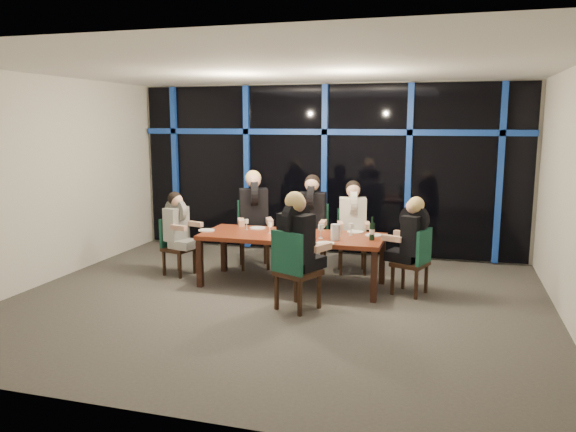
% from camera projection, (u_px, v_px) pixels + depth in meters
% --- Properties ---
extents(room, '(7.04, 7.00, 3.02)m').
position_uv_depth(room, '(275.00, 147.00, 7.03)').
color(room, '#4F4B46').
rests_on(room, ground).
extents(window_wall, '(6.86, 0.43, 2.94)m').
position_uv_depth(window_wall, '(326.00, 167.00, 9.88)').
color(window_wall, black).
rests_on(window_wall, ground).
extents(dining_table, '(2.60, 1.00, 0.75)m').
position_uv_depth(dining_table, '(292.00, 239.00, 8.01)').
color(dining_table, maroon).
rests_on(dining_table, ground).
extents(chair_far_left, '(0.66, 0.66, 1.07)m').
position_uv_depth(chair_far_left, '(254.00, 230.00, 9.11)').
color(chair_far_left, black).
rests_on(chair_far_left, ground).
extents(chair_far_mid, '(0.52, 0.52, 1.03)m').
position_uv_depth(chair_far_mid, '(312.00, 233.00, 8.99)').
color(chair_far_mid, black).
rests_on(chair_far_mid, ground).
extents(chair_far_right, '(0.55, 0.55, 0.98)m').
position_uv_depth(chair_far_right, '(352.00, 237.00, 8.82)').
color(chair_far_right, black).
rests_on(chair_far_right, ground).
extents(chair_end_left, '(0.50, 0.50, 0.88)m').
position_uv_depth(chair_end_left, '(175.00, 243.00, 8.65)').
color(chair_end_left, black).
rests_on(chair_end_left, ground).
extents(chair_end_right, '(0.55, 0.55, 0.92)m').
position_uv_depth(chair_end_right, '(416.00, 258.00, 7.59)').
color(chair_end_right, black).
rests_on(chair_end_right, ground).
extents(chair_near_mid, '(0.63, 0.63, 1.03)m').
position_uv_depth(chair_near_mid, '(293.00, 266.00, 6.94)').
color(chair_near_mid, black).
rests_on(chair_near_mid, ground).
extents(diner_far_left, '(0.68, 0.74, 1.04)m').
position_uv_depth(diner_far_left, '(254.00, 205.00, 8.95)').
color(diner_far_left, black).
rests_on(diner_far_left, ground).
extents(diner_far_mid, '(0.54, 0.66, 1.01)m').
position_uv_depth(diner_far_mid, '(312.00, 209.00, 8.84)').
color(diner_far_mid, black).
rests_on(diner_far_mid, ground).
extents(diner_far_right, '(0.56, 0.66, 0.96)m').
position_uv_depth(diner_far_right, '(353.00, 213.00, 8.67)').
color(diner_far_right, silver).
rests_on(diner_far_right, ground).
extents(diner_end_left, '(0.59, 0.51, 0.86)m').
position_uv_depth(diner_end_left, '(178.00, 221.00, 8.55)').
color(diner_end_left, black).
rests_on(diner_end_left, ground).
extents(diner_end_right, '(0.63, 0.56, 0.90)m').
position_uv_depth(diner_end_right, '(411.00, 231.00, 7.57)').
color(diner_end_right, black).
rests_on(diner_end_right, ground).
extents(diner_near_mid, '(0.65, 0.70, 1.00)m').
position_uv_depth(diner_near_mid, '(298.00, 233.00, 6.93)').
color(diner_near_mid, black).
rests_on(diner_near_mid, ground).
extents(plate_far_left, '(0.24, 0.24, 0.01)m').
position_uv_depth(plate_far_left, '(257.00, 228.00, 8.44)').
color(plate_far_left, white).
rests_on(plate_far_left, dining_table).
extents(plate_far_mid, '(0.24, 0.24, 0.01)m').
position_uv_depth(plate_far_mid, '(306.00, 229.00, 8.33)').
color(plate_far_mid, white).
rests_on(plate_far_mid, dining_table).
extents(plate_far_right, '(0.24, 0.24, 0.01)m').
position_uv_depth(plate_far_right, '(355.00, 232.00, 8.15)').
color(plate_far_right, white).
rests_on(plate_far_right, dining_table).
extents(plate_end_left, '(0.24, 0.24, 0.01)m').
position_uv_depth(plate_end_left, '(207.00, 230.00, 8.27)').
color(plate_end_left, white).
rests_on(plate_end_left, dining_table).
extents(plate_end_right, '(0.24, 0.24, 0.01)m').
position_uv_depth(plate_end_right, '(374.00, 235.00, 7.92)').
color(plate_end_right, white).
rests_on(plate_end_right, dining_table).
extents(plate_near_mid, '(0.24, 0.24, 0.01)m').
position_uv_depth(plate_near_mid, '(325.00, 243.00, 7.39)').
color(plate_near_mid, white).
rests_on(plate_near_mid, dining_table).
extents(wine_bottle, '(0.07, 0.07, 0.32)m').
position_uv_depth(wine_bottle, '(372.00, 231.00, 7.60)').
color(wine_bottle, black).
rests_on(wine_bottle, dining_table).
extents(water_pitcher, '(0.13, 0.12, 0.22)m').
position_uv_depth(water_pitcher, '(335.00, 232.00, 7.61)').
color(water_pitcher, silver).
rests_on(water_pitcher, dining_table).
extents(tea_light, '(0.04, 0.04, 0.03)m').
position_uv_depth(tea_light, '(280.00, 236.00, 7.81)').
color(tea_light, '#F89C4A').
rests_on(tea_light, dining_table).
extents(wine_glass_a, '(0.06, 0.06, 0.16)m').
position_uv_depth(wine_glass_a, '(270.00, 225.00, 8.07)').
color(wine_glass_a, silver).
rests_on(wine_glass_a, dining_table).
extents(wine_glass_b, '(0.07, 0.07, 0.17)m').
position_uv_depth(wine_glass_b, '(306.00, 225.00, 8.05)').
color(wine_glass_b, silver).
rests_on(wine_glass_b, dining_table).
extents(wine_glass_c, '(0.08, 0.08, 0.19)m').
position_uv_depth(wine_glass_c, '(321.00, 228.00, 7.72)').
color(wine_glass_c, white).
rests_on(wine_glass_c, dining_table).
extents(wine_glass_d, '(0.06, 0.06, 0.16)m').
position_uv_depth(wine_glass_d, '(246.00, 222.00, 8.34)').
color(wine_glass_d, silver).
rests_on(wine_glass_d, dining_table).
extents(wine_glass_e, '(0.07, 0.07, 0.17)m').
position_uv_depth(wine_glass_e, '(351.00, 227.00, 7.93)').
color(wine_glass_e, silver).
rests_on(wine_glass_e, dining_table).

